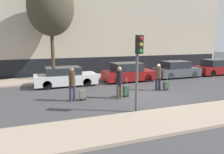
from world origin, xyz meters
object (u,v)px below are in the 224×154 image
pedestrian_left (72,82)px  traffic_light (138,58)px  trolley_left (83,94)px  trolley_center (126,90)px  trolley_right (166,85)px  parked_car_3 (218,67)px  parked_car_1 (128,73)px  pedestrian_center (119,80)px  parked_car_0 (65,77)px  parked_bicycle (136,70)px  parked_car_2 (176,70)px  bare_tree_near_crossing (51,8)px  pedestrian_right (158,75)px

pedestrian_left → traffic_light: 4.04m
trolley_left → trolley_center: size_ratio=0.93×
pedestrian_left → trolley_right: (6.21, 0.41, -0.71)m
parked_car_3 → traffic_light: traffic_light is taller
parked_car_1 → traffic_light: traffic_light is taller
trolley_right → traffic_light: traffic_light is taller
trolley_left → pedestrian_center: 2.16m
parked_car_1 → trolley_right: (1.02, -3.76, -0.35)m
pedestrian_center → parked_car_0: bearing=-83.5°
pedestrian_left → parked_bicycle: bearing=-133.6°
parked_car_0 → parked_car_2: 9.61m
pedestrian_left → trolley_center: pedestrian_left is taller
pedestrian_left → pedestrian_center: (2.57, -0.37, -0.01)m
trolley_left → trolley_center: bearing=-3.1°
parked_car_0 → bare_tree_near_crossing: (-0.56, 2.36, 5.04)m
parked_car_0 → trolley_left: parked_car_0 is taller
parked_car_0 → parked_car_2: (9.61, 0.11, 0.02)m
parked_car_0 → parked_car_3: (14.26, 0.10, 0.03)m
pedestrian_left → traffic_light: traffic_light is taller
trolley_left → pedestrian_center: size_ratio=0.61×
pedestrian_center → pedestrian_right: bearing=175.4°
parked_car_0 → pedestrian_center: pedestrian_center is taller
trolley_left → parked_bicycle: trolley_left is taller
pedestrian_right → trolley_right: 0.86m
parked_car_3 → bare_tree_near_crossing: (-14.82, 2.26, 5.01)m
pedestrian_center → trolley_center: bearing=179.9°
parked_car_2 → pedestrian_center: size_ratio=2.18×
parked_car_3 → pedestrian_right: bearing=-157.4°
parked_car_3 → parked_car_2: bearing=180.0°
parked_car_3 → traffic_light: size_ratio=1.30×
parked_car_0 → parked_car_3: 14.26m
trolley_center → trolley_right: bearing=10.6°
parked_car_2 → pedestrian_left: bearing=-156.8°
bare_tree_near_crossing → parked_car_0: bearing=-76.7°
parked_car_3 → trolley_center: parked_car_3 is taller
traffic_light → parked_car_2: bearing=43.8°
trolley_right → pedestrian_center: bearing=-167.8°
pedestrian_center → pedestrian_left: bearing=-29.2°
pedestrian_center → trolley_left: bearing=-30.5°
trolley_left → pedestrian_right: bearing=6.5°
trolley_center → pedestrian_center: bearing=-159.0°
parked_car_3 → pedestrian_left: (-14.49, -4.21, 0.38)m
parked_car_3 → parked_bicycle: (-7.44, 2.32, -0.18)m
parked_car_0 → bare_tree_near_crossing: bare_tree_near_crossing is taller
pedestrian_left → parked_bicycle: size_ratio=1.03×
parked_car_1 → pedestrian_right: size_ratio=2.33×
pedestrian_center → pedestrian_right: 3.24m
pedestrian_right → trolley_right: (0.53, -0.13, -0.66)m
parked_car_0 → parked_bicycle: 7.24m
traffic_light → parked_bicycle: traffic_light is taller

